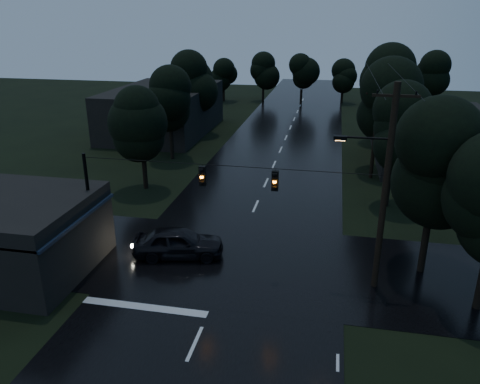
% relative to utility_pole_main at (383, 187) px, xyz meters
% --- Properties ---
extents(main_road, '(12.00, 120.00, 0.02)m').
position_rel_utility_pole_main_xyz_m(main_road, '(-7.41, 19.00, -5.26)').
color(main_road, black).
rests_on(main_road, ground).
extents(cross_street, '(60.00, 9.00, 0.02)m').
position_rel_utility_pole_main_xyz_m(cross_street, '(-7.41, 1.00, -5.26)').
color(cross_street, black).
rests_on(cross_street, ground).
extents(building_far_right, '(10.00, 14.00, 4.40)m').
position_rel_utility_pole_main_xyz_m(building_far_right, '(6.59, 23.00, -3.06)').
color(building_far_right, black).
rests_on(building_far_right, ground).
extents(building_far_left, '(10.00, 16.00, 5.00)m').
position_rel_utility_pole_main_xyz_m(building_far_left, '(-21.41, 29.00, -2.76)').
color(building_far_left, black).
rests_on(building_far_left, ground).
extents(utility_pole_main, '(3.50, 0.30, 10.00)m').
position_rel_utility_pole_main_xyz_m(utility_pole_main, '(0.00, 0.00, 0.00)').
color(utility_pole_main, black).
rests_on(utility_pole_main, ground).
extents(utility_pole_far, '(2.00, 0.30, 7.50)m').
position_rel_utility_pole_main_xyz_m(utility_pole_far, '(0.89, 17.00, -1.38)').
color(utility_pole_far, black).
rests_on(utility_pole_far, ground).
extents(anchor_pole_left, '(0.18, 0.18, 6.00)m').
position_rel_utility_pole_main_xyz_m(anchor_pole_left, '(-14.91, 0.00, -2.26)').
color(anchor_pole_left, black).
rests_on(anchor_pole_left, ground).
extents(span_signals, '(15.00, 0.37, 1.12)m').
position_rel_utility_pole_main_xyz_m(span_signals, '(-6.85, -0.01, -0.01)').
color(span_signals, black).
rests_on(span_signals, ground).
extents(tree_corner_near, '(4.48, 4.48, 9.44)m').
position_rel_utility_pole_main_xyz_m(tree_corner_near, '(2.59, 2.00, 0.74)').
color(tree_corner_near, black).
rests_on(tree_corner_near, ground).
extents(tree_left_a, '(3.92, 3.92, 8.26)m').
position_rel_utility_pole_main_xyz_m(tree_left_a, '(-16.41, 11.00, -0.02)').
color(tree_left_a, black).
rests_on(tree_left_a, ground).
extents(tree_left_b, '(4.20, 4.20, 8.85)m').
position_rel_utility_pole_main_xyz_m(tree_left_b, '(-17.01, 19.00, 0.36)').
color(tree_left_b, black).
rests_on(tree_left_b, ground).
extents(tree_left_c, '(4.48, 4.48, 9.44)m').
position_rel_utility_pole_main_xyz_m(tree_left_c, '(-17.61, 29.00, 0.74)').
color(tree_left_c, black).
rests_on(tree_left_c, ground).
extents(tree_right_a, '(4.20, 4.20, 8.85)m').
position_rel_utility_pole_main_xyz_m(tree_right_a, '(1.59, 11.00, 0.36)').
color(tree_right_a, black).
rests_on(tree_right_a, ground).
extents(tree_right_b, '(4.48, 4.48, 9.44)m').
position_rel_utility_pole_main_xyz_m(tree_right_b, '(2.19, 19.00, 0.74)').
color(tree_right_b, black).
rests_on(tree_right_b, ground).
extents(tree_right_c, '(4.76, 4.76, 10.03)m').
position_rel_utility_pole_main_xyz_m(tree_right_c, '(2.79, 29.00, 1.11)').
color(tree_right_c, black).
rests_on(tree_right_c, ground).
extents(car, '(5.27, 2.97, 1.69)m').
position_rel_utility_pole_main_xyz_m(car, '(-10.40, 1.03, -4.41)').
color(car, black).
rests_on(car, ground).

